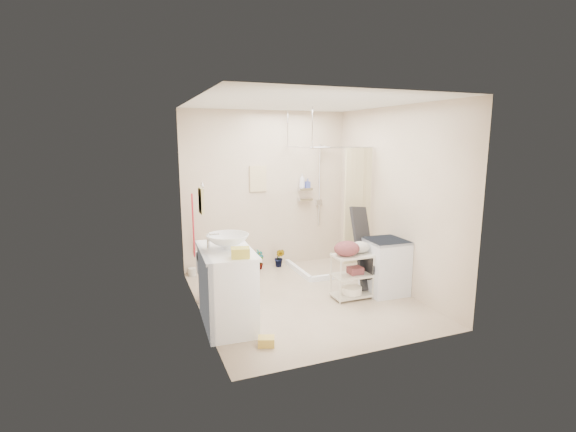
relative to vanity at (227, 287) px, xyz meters
name	(u,v)px	position (x,y,z in m)	size (l,w,h in m)	color
floor	(304,298)	(1.16, 0.42, -0.46)	(3.20, 3.20, 0.00)	#BEAA8E
ceiling	(305,102)	(1.16, 0.42, 2.14)	(2.80, 3.20, 0.04)	silver
wall_back	(266,190)	(1.16, 2.02, 0.84)	(2.80, 0.04, 2.60)	beige
wall_front	(371,229)	(1.16, -1.18, 0.84)	(2.80, 0.04, 2.60)	beige
wall_left	(197,211)	(-0.24, 0.42, 0.84)	(0.04, 3.20, 2.60)	beige
wall_right	(394,199)	(2.56, 0.42, 0.84)	(0.04, 3.20, 2.60)	beige
vanity	(227,287)	(0.00, 0.00, 0.00)	(0.58, 1.04, 0.91)	white
sink	(228,241)	(0.03, 0.02, 0.54)	(0.49, 0.49, 0.17)	white
counter_basket	(240,253)	(0.07, -0.40, 0.51)	(0.19, 0.15, 0.11)	gold
floor_basket	(266,340)	(0.26, -0.66, -0.39)	(0.25, 0.19, 0.13)	#EBC94F
toilet	(222,275)	(0.12, 0.80, -0.12)	(0.37, 0.65, 0.66)	white
mop	(191,235)	(-0.13, 1.92, 0.20)	(0.13, 0.13, 1.32)	red
potted_plant_a	(260,259)	(0.98, 1.86, -0.29)	(0.18, 0.12, 0.34)	#984820
potted_plant_b	(280,258)	(1.33, 1.86, -0.30)	(0.18, 0.14, 0.32)	#964C32
hanging_towel	(258,179)	(1.01, 2.00, 1.04)	(0.28, 0.03, 0.42)	beige
towel_ring	(201,199)	(-0.22, 0.22, 1.01)	(0.04, 0.22, 0.34)	beige
tp_holder	(202,256)	(-0.20, 0.47, 0.26)	(0.08, 0.12, 0.14)	white
shower	(327,207)	(2.01, 1.47, 0.59)	(1.10, 1.10, 2.10)	white
shampoo_bottle_a	(302,181)	(1.77, 1.94, 0.99)	(0.09, 0.09, 0.24)	silver
shampoo_bottle_b	(308,183)	(1.87, 1.93, 0.94)	(0.07, 0.07, 0.16)	#414D9B
washing_machine	(385,266)	(2.30, 0.20, -0.07)	(0.53, 0.54, 0.77)	silver
laundry_rack	(352,272)	(1.77, 0.19, -0.09)	(0.53, 0.31, 0.74)	beige
ironing_board	(364,248)	(2.08, 0.42, 0.16)	(0.35, 0.10, 1.24)	black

